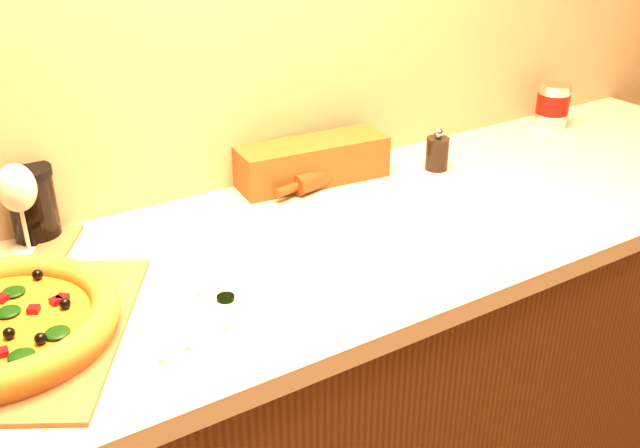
{
  "coord_description": "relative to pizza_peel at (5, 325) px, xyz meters",
  "views": [
    {
      "loc": [
        -0.58,
        0.34,
        1.57
      ],
      "look_at": [
        0.07,
        1.38,
        0.96
      ],
      "focal_mm": 40.0,
      "sensor_mm": 36.0,
      "label": 1
    }
  ],
  "objects": [
    {
      "name": "pizza_peel",
      "position": [
        0.0,
        0.0,
        0.0
      ],
      "size": [
        0.56,
        0.63,
        0.01
      ],
      "rotation": [
        0.0,
        0.0,
        -0.53
      ],
      "color": "brown",
      "rests_on": "countertop"
    },
    {
      "name": "countertop",
      "position": [
        0.5,
        -0.01,
        -0.02
      ],
      "size": [
        2.84,
        0.68,
        0.04
      ],
      "primitive_type": "cube",
      "color": "beige",
      "rests_on": "cabinet"
    },
    {
      "name": "dark_jar",
      "position": [
        0.12,
        0.29,
        0.07
      ],
      "size": [
        0.09,
        0.09,
        0.15
      ],
      "color": "black",
      "rests_on": "countertop"
    },
    {
      "name": "cabinet",
      "position": [
        0.5,
        -0.01,
        -0.47
      ],
      "size": [
        2.8,
        0.65,
        0.86
      ],
      "primitive_type": "cube",
      "color": "#45210E",
      "rests_on": "ground"
    },
    {
      "name": "bottle_cap",
      "position": [
        0.34,
        -0.12,
        -0.0
      ],
      "size": [
        0.04,
        0.04,
        0.01
      ],
      "primitive_type": "cylinder",
      "rotation": [
        0.0,
        0.0,
        0.19
      ],
      "color": "black",
      "rests_on": "countertop"
    },
    {
      "name": "wine_glass",
      "position": [
        0.09,
        0.25,
        0.12
      ],
      "size": [
        0.07,
        0.07,
        0.18
      ],
      "color": "silver",
      "rests_on": "countertop"
    },
    {
      "name": "coffee_canister",
      "position": [
        1.53,
        0.22,
        0.06
      ],
      "size": [
        0.09,
        0.09,
        0.12
      ],
      "color": "silver",
      "rests_on": "countertop"
    },
    {
      "name": "rolling_pin",
      "position": [
        0.79,
        0.22,
        0.02
      ],
      "size": [
        0.37,
        0.11,
        0.05
      ],
      "rotation": [
        0.0,
        0.0,
        0.22
      ],
      "color": "#55240E",
      "rests_on": "countertop"
    },
    {
      "name": "bread_bag",
      "position": [
        0.74,
        0.25,
        0.05
      ],
      "size": [
        0.37,
        0.15,
        0.1
      ],
      "primitive_type": "cube",
      "rotation": [
        0.0,
        0.0,
        -0.09
      ],
      "color": "#603312",
      "rests_on": "countertop"
    },
    {
      "name": "pepper_grinder",
      "position": [
        1.04,
        0.15,
        0.04
      ],
      "size": [
        0.06,
        0.06,
        0.11
      ],
      "color": "black",
      "rests_on": "countertop"
    }
  ]
}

